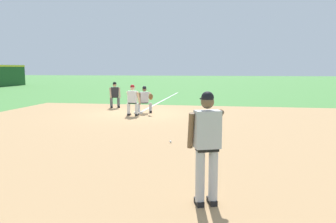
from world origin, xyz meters
name	(u,v)px	position (x,y,z in m)	size (l,w,h in m)	color
ground_plane	(139,113)	(0.00, 0.00, 0.00)	(160.00, 160.00, 0.00)	#47843D
infield_dirt_patch	(155,136)	(-5.20, -1.94, 0.00)	(18.00, 18.00, 0.01)	tan
foul_line_stripe	(164,100)	(6.95, 0.00, 0.01)	(13.90, 0.10, 0.00)	white
first_base_bag	(139,112)	(0.00, 0.00, 0.04)	(0.38, 0.38, 0.09)	white
baseball	(171,142)	(-6.07, -2.59, 0.04)	(0.07, 0.07, 0.07)	white
pitcher	(207,141)	(-10.35, -3.88, 1.06)	(0.81, 0.60, 1.86)	black
first_baseman	(145,98)	(0.25, -0.27, 0.73)	(0.85, 0.93, 1.34)	black
baserunner	(133,99)	(-0.77, 0.08, 0.79)	(0.48, 0.62, 1.46)	black
umpire	(115,94)	(2.03, 1.90, 0.79)	(0.60, 0.67, 1.46)	black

